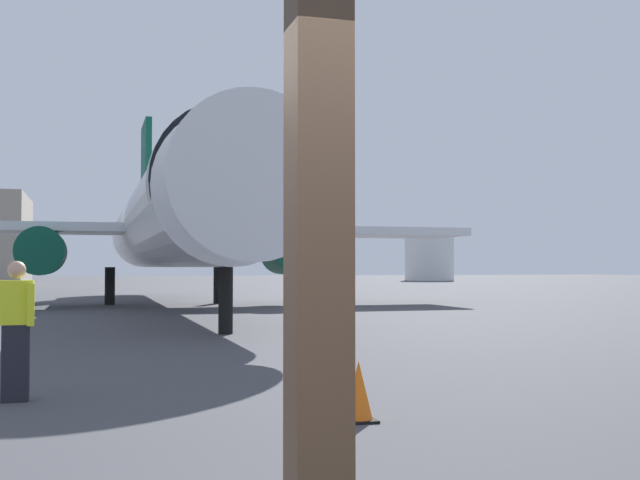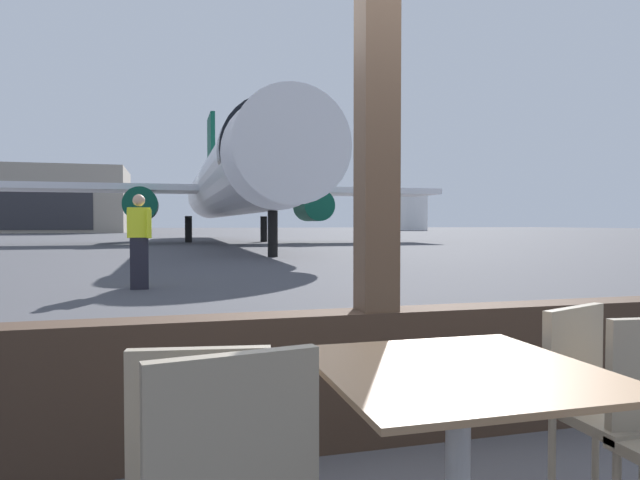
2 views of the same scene
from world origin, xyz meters
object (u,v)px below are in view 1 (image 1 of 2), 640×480
Objects in this scene: fuel_storage_tank at (429,257)px; ground_crew_worker at (16,329)px; traffic_cone at (359,393)px; airplane at (171,221)px.

ground_crew_worker is at bearing -117.44° from fuel_storage_tank.
traffic_cone is 0.11× the size of fuel_storage_tank.
airplane is at bearing 79.81° from ground_crew_worker.
traffic_cone is at bearing -91.04° from airplane.
traffic_cone is at bearing -114.68° from fuel_storage_tank.
airplane is 54.23× the size of traffic_cone.
airplane is 5.81× the size of fuel_storage_tank.
airplane is at bearing -123.29° from fuel_storage_tank.
ground_crew_worker is 4.41m from traffic_cone.
airplane is at bearing 88.96° from traffic_cone.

